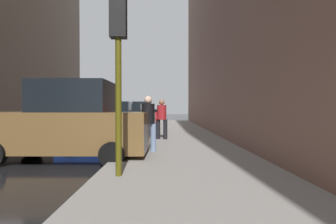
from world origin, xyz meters
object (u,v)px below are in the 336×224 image
(parked_black_suv, at_px, (141,112))
(rolling_suitcase, at_px, (129,143))
(fire_hydrant, at_px, (149,125))
(traffic_light, at_px, (118,43))
(pedestrian_in_jeans, at_px, (148,120))
(parked_silver_sedan, at_px, (126,117))
(parked_red_hatchback, at_px, (135,115))
(pedestrian_in_red_jacket, at_px, (162,117))
(parked_bronze_suv, at_px, (68,124))
(parked_blue_sedan, at_px, (107,122))
(duffel_bag, at_px, (152,131))

(parked_black_suv, distance_m, rolling_suitcase, 22.55)
(fire_hydrant, distance_m, traffic_light, 10.63)
(pedestrian_in_jeans, height_order, rolling_suitcase, pedestrian_in_jeans)
(parked_silver_sedan, xyz_separation_m, parked_red_hatchback, (-0.00, 5.22, 0.00))
(pedestrian_in_red_jacket, distance_m, rolling_suitcase, 4.06)
(parked_bronze_suv, distance_m, parked_silver_sedan, 11.04)
(parked_blue_sedan, relative_size, traffic_light, 1.19)
(parked_red_hatchback, bearing_deg, pedestrian_in_jeans, -81.84)
(pedestrian_in_red_jacket, bearing_deg, parked_blue_sedan, 156.12)
(parked_bronze_suv, bearing_deg, duffel_bag, 70.60)
(parked_silver_sedan, relative_size, pedestrian_in_jeans, 2.46)
(pedestrian_in_jeans, bearing_deg, traffic_light, -97.47)
(parked_black_suv, xyz_separation_m, traffic_light, (1.85, -24.72, 1.73))
(parked_silver_sedan, relative_size, parked_black_suv, 0.91)
(parked_black_suv, relative_size, fire_hydrant, 6.60)
(parked_red_hatchback, distance_m, rolling_suitcase, 16.47)
(rolling_suitcase, xyz_separation_m, duffel_bag, (0.37, 6.12, -0.20))
(parked_bronze_suv, distance_m, parked_red_hatchback, 16.26)
(parked_black_suv, distance_m, duffel_bag, 16.51)
(parked_bronze_suv, bearing_deg, rolling_suitcase, -3.84)
(pedestrian_in_red_jacket, bearing_deg, parked_red_hatchback, 101.88)
(parked_blue_sedan, relative_size, parked_silver_sedan, 1.01)
(parked_bronze_suv, height_order, pedestrian_in_jeans, parked_bronze_suv)
(pedestrian_in_jeans, bearing_deg, fire_hydrant, 93.39)
(parked_bronze_suv, bearing_deg, parked_blue_sedan, 90.00)
(rolling_suitcase, bearing_deg, pedestrian_in_jeans, 55.77)
(parked_bronze_suv, xyz_separation_m, parked_black_suv, (-0.00, 22.36, 0.00))
(parked_blue_sedan, relative_size, parked_red_hatchback, 1.01)
(pedestrian_in_red_jacket, bearing_deg, parked_bronze_suv, -124.62)
(parked_bronze_suv, height_order, traffic_light, traffic_light)
(pedestrian_in_jeans, height_order, duffel_bag, pedestrian_in_jeans)
(parked_black_suv, bearing_deg, pedestrian_in_red_jacket, -81.96)
(parked_silver_sedan, height_order, duffel_bag, parked_silver_sedan)
(parked_bronze_suv, xyz_separation_m, parked_blue_sedan, (0.00, 4.96, -0.18))
(rolling_suitcase, bearing_deg, parked_red_hatchback, 96.09)
(parked_blue_sedan, distance_m, rolling_suitcase, 5.38)
(pedestrian_in_red_jacket, bearing_deg, duffel_bag, 102.98)
(parked_blue_sedan, xyz_separation_m, pedestrian_in_jeans, (2.24, -4.35, 0.26))
(fire_hydrant, bearing_deg, parked_blue_sedan, -120.47)
(fire_hydrant, relative_size, traffic_light, 0.20)
(traffic_light, distance_m, pedestrian_in_jeans, 3.42)
(rolling_suitcase, relative_size, duffel_bag, 2.36)
(pedestrian_in_jeans, bearing_deg, parked_silver_sedan, 102.14)
(traffic_light, relative_size, duffel_bag, 8.18)
(pedestrian_in_jeans, xyz_separation_m, duffel_bag, (-0.13, 5.39, -0.81))
(parked_bronze_suv, bearing_deg, parked_black_suv, 90.00)
(pedestrian_in_red_jacket, relative_size, duffel_bag, 3.89)
(parked_bronze_suv, xyz_separation_m, fire_hydrant, (1.80, 8.03, -0.54))
(parked_bronze_suv, bearing_deg, fire_hydrant, 77.33)
(parked_silver_sedan, bearing_deg, parked_blue_sedan, -90.00)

